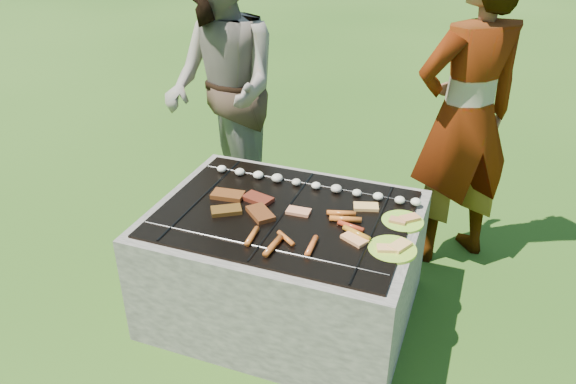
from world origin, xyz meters
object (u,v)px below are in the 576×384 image
Objects in this scene: fire_pit at (285,266)px; plate_near at (393,249)px; cook at (466,118)px; bystander at (221,90)px; plate_far at (403,221)px.

fire_pit is 0.66m from plate_near.
cook is 1.49m from bystander.
fire_pit is 1.26m from bystander.
bystander is at bearing 131.90° from fire_pit.
fire_pit is 4.96× the size of plate_far.
cook is at bearing 75.84° from plate_far.
plate_far is 1.13× the size of plate_near.
plate_near is at bearing -12.21° from fire_pit.
plate_near is 0.13× the size of cook.
plate_far is 0.80m from cook.
plate_far reaches higher than fire_pit.
plate_far is at bearing 90.05° from plate_near.
fire_pit is 0.73× the size of cook.
plate_near is 1.04m from cook.
cook reaches higher than plate_near.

